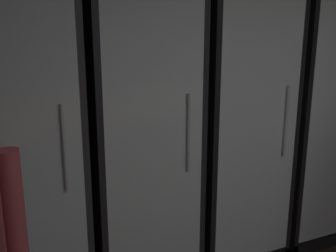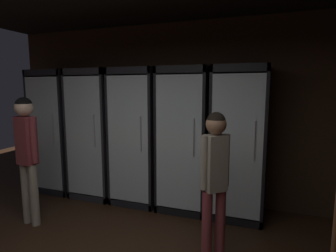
{
  "view_description": "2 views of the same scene",
  "coord_description": "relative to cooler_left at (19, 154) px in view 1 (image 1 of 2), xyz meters",
  "views": [
    {
      "loc": [
        -1.49,
        0.15,
        1.84
      ],
      "look_at": [
        -0.38,
        2.61,
        1.13
      ],
      "focal_mm": 43.25,
      "sensor_mm": 36.0,
      "label": 1
    },
    {
      "loc": [
        1.26,
        -1.12,
        1.79
      ],
      "look_at": [
        -0.09,
        2.7,
        1.23
      ],
      "focal_mm": 29.02,
      "sensor_mm": 36.0,
      "label": 2
    }
  ],
  "objects": [
    {
      "name": "cooler_center",
      "position": [
        0.77,
        -0.0,
        -0.01
      ],
      "size": [
        0.72,
        0.67,
        2.1
      ],
      "color": "black",
      "rests_on": "ground"
    },
    {
      "name": "wall_back",
      "position": [
        1.35,
        0.32,
        0.37
      ],
      "size": [
        6.0,
        0.06,
        2.8
      ],
      "primitive_type": "cube",
      "color": "#382619",
      "rests_on": "ground"
    },
    {
      "name": "cooler_far_right",
      "position": [
        2.31,
        -0.0,
        -0.01
      ],
      "size": [
        0.72,
        0.67,
        2.1
      ],
      "color": "black",
      "rests_on": "ground"
    },
    {
      "name": "cooler_right",
      "position": [
        1.54,
        -0.0,
        -0.01
      ],
      "size": [
        0.72,
        0.67,
        2.1
      ],
      "color": "black",
      "rests_on": "ground"
    },
    {
      "name": "cooler_left",
      "position": [
        0.0,
        0.0,
        0.0
      ],
      "size": [
        0.72,
        0.67,
        2.1
      ],
      "color": "#2B2B30",
      "rests_on": "ground"
    }
  ]
}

